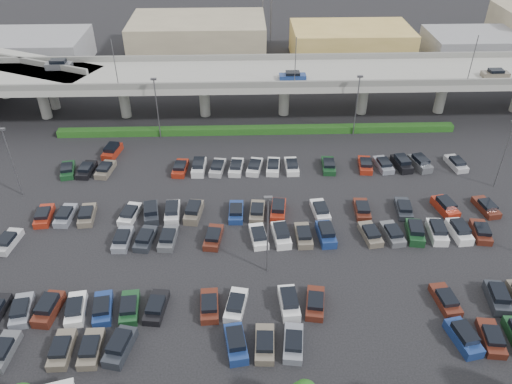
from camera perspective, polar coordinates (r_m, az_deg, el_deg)
ground at (r=63.35m, az=0.89°, el=-3.94°), size 280.00×280.00×0.00m
overpass at (r=87.65m, az=-0.20°, el=12.95°), size 150.00×13.00×15.80m
hedge at (r=84.02m, az=0.13°, el=7.10°), size 66.00×1.60×1.10m
parked_cars at (r=60.39m, az=0.44°, el=-5.47°), size 62.96×41.68×1.67m
light_poles at (r=61.26m, az=-3.00°, el=1.71°), size 66.90×48.38×10.30m
distant_buildings at (r=117.73m, az=5.79°, el=16.93°), size 138.00×24.00×9.00m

